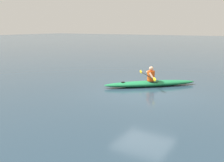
# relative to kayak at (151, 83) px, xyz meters

# --- Properties ---
(ground_plane) EXTENTS (160.00, 160.00, 0.00)m
(ground_plane) POSITION_rel_kayak_xyz_m (-0.28, 1.27, -0.14)
(ground_plane) COLOR #233847
(kayak) EXTENTS (3.90, 3.70, 0.28)m
(kayak) POSITION_rel_kayak_xyz_m (0.00, 0.00, 0.00)
(kayak) COLOR #19723F
(kayak) RESTS_ON ground
(kayaker) EXTENTS (1.67, 1.79, 0.72)m
(kayaker) POSITION_rel_kayak_xyz_m (0.01, 0.01, 0.43)
(kayaker) COLOR #E04C14
(kayaker) RESTS_ON kayak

